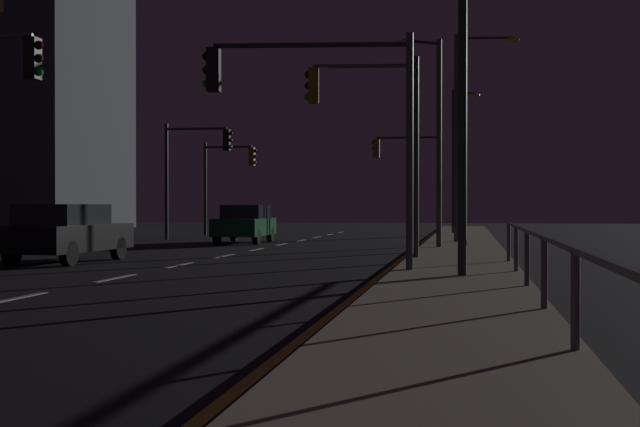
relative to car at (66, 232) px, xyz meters
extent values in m
plane|color=black|center=(3.37, -0.07, -0.82)|extent=(112.00, 112.00, 0.00)
cube|color=gray|center=(10.43, -0.07, -0.75)|extent=(2.77, 77.00, 0.14)
cube|color=silver|center=(3.37, -8.57, -0.82)|extent=(0.14, 2.00, 0.01)
cube|color=silver|center=(3.37, -4.57, -0.82)|extent=(0.14, 2.00, 0.01)
cube|color=silver|center=(3.37, -0.57, -0.82)|extent=(0.14, 2.00, 0.01)
cube|color=silver|center=(3.37, 3.43, -0.82)|extent=(0.14, 2.00, 0.01)
cube|color=silver|center=(3.37, 7.43, -0.82)|extent=(0.14, 2.00, 0.01)
cube|color=silver|center=(3.37, 11.43, -0.82)|extent=(0.14, 2.00, 0.01)
cube|color=silver|center=(3.37, 15.43, -0.82)|extent=(0.14, 2.00, 0.01)
cube|color=silver|center=(3.37, 19.43, -0.82)|extent=(0.14, 2.00, 0.01)
cube|color=silver|center=(3.37, 23.43, -0.82)|extent=(0.14, 2.00, 0.01)
cube|color=silver|center=(3.37, 27.43, -0.82)|extent=(0.14, 2.00, 0.01)
cube|color=gold|center=(8.80, 4.93, -0.82)|extent=(0.14, 53.00, 0.01)
cube|color=black|center=(0.00, 0.07, -0.15)|extent=(1.99, 4.47, 0.70)
cube|color=#1E2328|center=(-0.01, -0.18, 0.47)|extent=(1.70, 2.53, 0.55)
cylinder|color=black|center=(-0.74, 1.51, -0.50)|extent=(0.25, 0.65, 0.64)
cylinder|color=black|center=(0.86, 1.44, -0.50)|extent=(0.25, 0.65, 0.64)
cylinder|color=black|center=(-0.85, -1.31, -0.50)|extent=(0.25, 0.65, 0.64)
cylinder|color=black|center=(0.75, -1.37, -0.50)|extent=(0.25, 0.65, 0.64)
cube|color=#14592D|center=(1.56, 12.68, -0.15)|extent=(1.97, 4.46, 0.70)
cube|color=#1E2328|center=(1.55, 12.93, 0.47)|extent=(1.69, 2.52, 0.55)
cylinder|color=black|center=(2.41, 11.30, -0.50)|extent=(0.24, 0.65, 0.64)
cylinder|color=black|center=(0.81, 11.24, -0.50)|extent=(0.24, 0.65, 0.64)
cylinder|color=black|center=(2.31, 14.11, -0.50)|extent=(0.24, 0.65, 0.64)
cylinder|color=black|center=(0.71, 14.06, -0.50)|extent=(0.24, 0.65, 0.64)
cylinder|color=#2D3033|center=(9.25, 22.09, 1.89)|extent=(0.16, 0.16, 5.14)
cylinder|color=#2D3033|center=(7.66, 22.08, 4.21)|extent=(3.19, 0.12, 0.11)
cube|color=olive|center=(6.06, 22.07, 3.68)|extent=(0.28, 0.34, 0.95)
sphere|color=black|center=(5.90, 22.07, 3.98)|extent=(0.20, 0.20, 0.20)
sphere|color=black|center=(5.90, 22.07, 3.68)|extent=(0.20, 0.20, 0.20)
sphere|color=#19D84C|center=(5.90, 22.07, 3.38)|extent=(0.20, 0.20, 0.20)
cylinder|color=#38383D|center=(-2.83, 15.40, 1.82)|extent=(0.16, 0.16, 5.28)
cylinder|color=#38383D|center=(-1.43, 15.48, 4.20)|extent=(2.80, 0.26, 0.11)
cube|color=black|center=(-0.03, 15.55, 3.68)|extent=(0.30, 0.35, 0.95)
sphere|color=black|center=(0.13, 15.56, 3.98)|extent=(0.20, 0.20, 0.20)
sphere|color=black|center=(0.13, 15.56, 3.68)|extent=(0.20, 0.20, 0.20)
sphere|color=#19D84C|center=(0.13, 15.56, 3.38)|extent=(0.20, 0.20, 0.20)
cylinder|color=#4C4C51|center=(9.41, -2.90, 1.88)|extent=(0.16, 0.16, 5.13)
cylinder|color=#2D3033|center=(7.29, -3.17, 4.20)|extent=(4.26, 0.65, 0.11)
cube|color=black|center=(5.17, -3.44, 3.67)|extent=(0.32, 0.37, 0.95)
sphere|color=black|center=(5.02, -3.46, 3.97)|extent=(0.20, 0.20, 0.20)
sphere|color=black|center=(5.02, -3.46, 3.67)|extent=(0.20, 0.20, 0.20)
sphere|color=#19D84C|center=(5.02, -3.46, 3.37)|extent=(0.20, 0.20, 0.20)
cylinder|color=#2D3033|center=(-2.90, 21.41, 1.61)|extent=(0.16, 0.16, 4.86)
cylinder|color=#2D3033|center=(-1.63, 21.37, 3.79)|extent=(2.55, 0.19, 0.11)
cube|color=olive|center=(-0.35, 21.34, 3.27)|extent=(0.29, 0.35, 0.95)
sphere|color=black|center=(-0.20, 21.33, 3.57)|extent=(0.20, 0.20, 0.20)
sphere|color=black|center=(-0.20, 21.33, 3.27)|extent=(0.20, 0.20, 0.20)
sphere|color=#19D84C|center=(-0.20, 21.33, 2.97)|extent=(0.20, 0.20, 0.20)
cylinder|color=#38383D|center=(9.28, 1.63, 2.02)|extent=(0.16, 0.16, 5.41)
cylinder|color=#4C4C51|center=(7.91, 1.45, 4.48)|extent=(2.75, 0.48, 0.11)
cube|color=olive|center=(6.54, 1.26, 3.96)|extent=(0.32, 0.37, 0.95)
sphere|color=black|center=(6.39, 1.24, 4.26)|extent=(0.20, 0.20, 0.20)
sphere|color=black|center=(6.39, 1.24, 3.96)|extent=(0.20, 0.20, 0.20)
sphere|color=#19D84C|center=(6.39, 1.24, 3.66)|extent=(0.20, 0.20, 0.20)
cube|color=black|center=(0.90, -3.42, 4.05)|extent=(0.29, 0.35, 0.95)
sphere|color=black|center=(1.06, -3.43, 4.35)|extent=(0.20, 0.20, 0.20)
sphere|color=black|center=(1.06, -3.43, 4.05)|extent=(0.20, 0.20, 0.20)
sphere|color=#19D84C|center=(1.06, -3.43, 3.75)|extent=(0.20, 0.20, 0.20)
cylinder|color=#2D3033|center=(10.55, -4.21, 2.80)|extent=(0.18, 0.18, 6.97)
cylinder|color=#4C4C51|center=(9.70, 7.65, 2.83)|extent=(0.18, 0.18, 7.03)
cylinder|color=#2D3033|center=(9.09, 7.25, 6.20)|extent=(1.27, 0.90, 0.10)
ellipsoid|color=#F9D172|center=(8.49, 6.84, 6.10)|extent=(0.56, 0.36, 0.24)
cylinder|color=#2D3033|center=(9.93, 23.55, 3.07)|extent=(0.18, 0.18, 7.50)
cylinder|color=#2D3033|center=(10.48, 23.87, 6.67)|extent=(1.14, 0.73, 0.10)
ellipsoid|color=#F9D172|center=(11.02, 24.20, 6.57)|extent=(0.56, 0.36, 0.24)
cylinder|color=#4C4C51|center=(10.22, 12.11, 3.35)|extent=(0.18, 0.18, 8.07)
cylinder|color=#38383D|center=(11.30, 12.24, 7.24)|extent=(2.16, 0.36, 0.10)
ellipsoid|color=#F9D172|center=(12.37, 12.37, 7.14)|extent=(0.56, 0.36, 0.24)
cylinder|color=#59595E|center=(11.66, -12.92, -0.21)|extent=(0.09, 0.09, 0.95)
cylinder|color=#59595E|center=(11.66, -9.60, -0.21)|extent=(0.09, 0.09, 0.95)
cylinder|color=#59595E|center=(11.66, -6.28, -0.21)|extent=(0.09, 0.09, 0.95)
cylinder|color=#59595E|center=(11.66, -2.96, -0.21)|extent=(0.09, 0.09, 0.95)
cylinder|color=#59595E|center=(11.66, 0.36, -0.21)|extent=(0.09, 0.09, 0.95)
cube|color=slate|center=(11.66, -9.60, 0.27)|extent=(0.06, 19.93, 0.06)
camera|label=1|loc=(10.65, -21.30, 0.69)|focal=47.60mm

